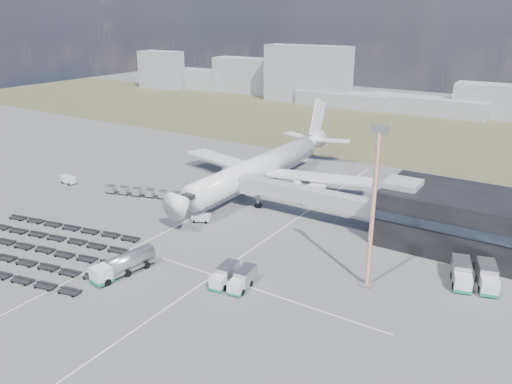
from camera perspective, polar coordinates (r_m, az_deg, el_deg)
The scene contains 16 objects.
ground at distance 95.38m, azimuth -9.58°, elevation -4.85°, with size 420.00×420.00×0.00m, color #565659.
grass_strip at distance 187.50m, azimuth 13.52°, elevation 7.12°, with size 420.00×90.00×0.01m, color brown.
lane_markings at distance 91.77m, azimuth -3.75°, elevation -5.62°, with size 47.12×110.00×0.01m.
terminal at distance 94.51m, azimuth 23.30°, elevation -3.04°, with size 30.40×16.40×11.00m.
jet_bridge at distance 100.49m, azimuth 4.90°, elevation -0.23°, with size 30.30×3.80×7.05m.
airliner at distance 117.75m, azimuth 0.80°, elevation 2.98°, with size 51.59×64.53×17.62m.
skyline at distance 222.06m, azimuth 18.06°, elevation 11.14°, with size 295.36×24.75×25.97m.
fuel_tanker at distance 82.65m, azimuth -14.91°, elevation -7.97°, with size 4.33×11.05×3.48m.
pushback_tug at distance 100.16m, azimuth -6.26°, elevation -2.97°, with size 3.50×1.97×1.55m, color silver.
utility_van at distance 129.83m, azimuth -20.66°, elevation 1.32°, with size 3.77×1.70×2.05m, color silver.
catering_truck at distance 110.93m, azimuth 6.17°, elevation -0.21°, with size 5.43×7.44×3.16m.
service_trucks_near at distance 77.07m, azimuth -2.59°, elevation -9.71°, with size 6.00×6.89×2.53m.
service_trucks_far at distance 83.95m, azimuth 23.68°, elevation -8.69°, with size 8.07×8.92×3.01m.
uld_row at distance 114.24m, azimuth -11.29°, elevation -0.20°, with size 24.93×8.89×1.73m.
baggage_dollies at distance 96.35m, azimuth -24.14°, elevation -5.88°, with size 37.66×26.91×0.81m.
floodlight_mast at distance 74.16m, azimuth 13.22°, elevation -1.96°, with size 2.32×1.92×24.93m.
Camera 1 is at (59.41, -63.45, 39.25)m, focal length 35.00 mm.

